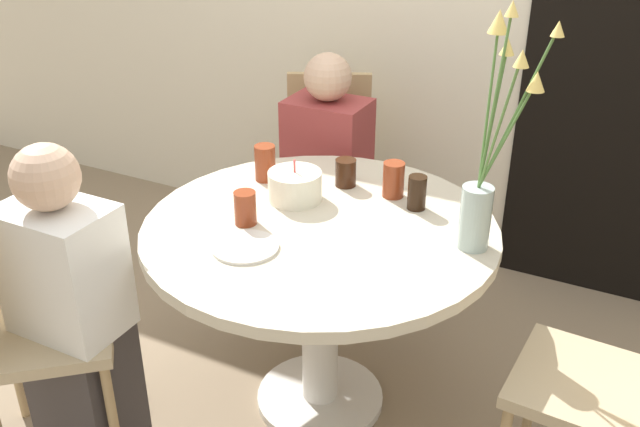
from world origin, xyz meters
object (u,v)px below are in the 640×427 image
at_px(person_guest, 72,315).
at_px(drink_glass_0, 265,163).
at_px(drink_glass_4, 393,180).
at_px(chair_left_flank, 18,317).
at_px(birthday_cake, 295,186).
at_px(chair_near_front, 328,165).
at_px(flower_vase, 486,172).
at_px(chair_right_flank, 620,373).
at_px(person_woman, 327,183).
at_px(drink_glass_3, 417,193).
at_px(drink_glass_1, 346,173).
at_px(drink_glass_2, 245,208).
at_px(side_plate, 245,247).

bearing_deg(person_guest, drink_glass_0, 69.90).
bearing_deg(drink_glass_4, drink_glass_0, -169.71).
height_order(chair_left_flank, drink_glass_4, chair_left_flank).
bearing_deg(birthday_cake, chair_near_front, 108.18).
xyz_separation_m(flower_vase, drink_glass_4, (-0.37, 0.21, -0.19)).
distance_m(chair_right_flank, person_woman, 1.52).
relative_size(chair_near_front, chair_right_flank, 1.00).
relative_size(drink_glass_3, drink_glass_4, 0.94).
bearing_deg(drink_glass_1, drink_glass_3, -11.06).
xyz_separation_m(chair_right_flank, birthday_cake, (-1.13, 0.17, 0.26)).
distance_m(drink_glass_0, person_guest, 0.85).
bearing_deg(chair_near_front, flower_vase, -65.78).
bearing_deg(drink_glass_4, drink_glass_2, -130.33).
distance_m(flower_vase, drink_glass_1, 0.62).
bearing_deg(person_woman, drink_glass_3, -39.63).
distance_m(chair_right_flank, person_guest, 1.65).
height_order(chair_right_flank, drink_glass_4, chair_right_flank).
relative_size(chair_right_flank, drink_glass_3, 7.93).
xyz_separation_m(chair_left_flank, chair_right_flank, (1.70, 0.58, 0.00)).
bearing_deg(person_guest, chair_left_flank, -139.39).
height_order(chair_left_flank, flower_vase, flower_vase).
distance_m(birthday_cake, drink_glass_2, 0.24).
height_order(chair_near_front, chair_right_flank, same).
relative_size(drink_glass_4, person_guest, 0.11).
bearing_deg(drink_glass_4, chair_left_flank, -132.71).
height_order(drink_glass_1, drink_glass_4, drink_glass_4).
height_order(drink_glass_0, drink_glass_3, drink_glass_0).
distance_m(chair_right_flank, drink_glass_3, 0.83).
relative_size(side_plate, drink_glass_1, 2.08).
bearing_deg(chair_right_flank, drink_glass_2, -84.44).
bearing_deg(person_guest, birthday_cake, 55.21).
relative_size(chair_near_front, person_woman, 0.85).
bearing_deg(side_plate, person_woman, 102.10).
xyz_separation_m(chair_near_front, person_guest, (-0.20, -1.40, -0.02)).
distance_m(drink_glass_1, drink_glass_4, 0.19).
bearing_deg(drink_glass_0, drink_glass_1, 17.46).
bearing_deg(birthday_cake, chair_right_flank, -8.76).
bearing_deg(drink_glass_2, drink_glass_1, 68.60).
relative_size(side_plate, drink_glass_0, 1.57).
height_order(chair_near_front, person_guest, person_guest).
relative_size(drink_glass_0, drink_glass_2, 1.19).
distance_m(drink_glass_2, person_guest, 0.64).
bearing_deg(drink_glass_4, birthday_cake, -147.99).
relative_size(drink_glass_1, drink_glass_4, 0.79).
relative_size(birthday_cake, drink_glass_4, 1.48).
xyz_separation_m(chair_right_flank, drink_glass_1, (-1.02, 0.36, 0.26)).
relative_size(drink_glass_1, drink_glass_2, 0.89).
distance_m(birthday_cake, drink_glass_4, 0.34).
bearing_deg(drink_glass_0, drink_glass_3, 3.18).
bearing_deg(chair_near_front, chair_right_flank, -58.97).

